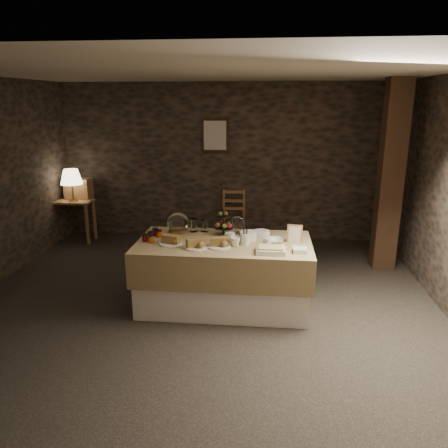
# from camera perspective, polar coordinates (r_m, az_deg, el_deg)

# --- Properties ---
(ground_plane) EXTENTS (5.50, 5.00, 0.01)m
(ground_plane) POSITION_cam_1_polar(r_m,az_deg,el_deg) (5.37, -2.67, -9.58)
(ground_plane) COLOR black
(ground_plane) RESTS_ON ground
(room_shell) EXTENTS (5.52, 5.02, 2.60)m
(room_shell) POSITION_cam_1_polar(r_m,az_deg,el_deg) (4.91, -2.90, 7.11)
(room_shell) COLOR black
(room_shell) RESTS_ON ground
(buffet_table) EXTENTS (1.96, 1.04, 0.78)m
(buffet_table) POSITION_cam_1_polar(r_m,az_deg,el_deg) (5.02, -0.01, -5.90)
(buffet_table) COLOR silver
(buffet_table) RESTS_ON ground_plane
(console_table) EXTENTS (0.65, 0.37, 0.70)m
(console_table) POSITION_cam_1_polar(r_m,az_deg,el_deg) (7.72, -19.16, 1.98)
(console_table) COLOR olive
(console_table) RESTS_ON ground_plane
(table_lamp) EXTENTS (0.35, 0.35, 0.53)m
(table_lamp) POSITION_cam_1_polar(r_m,az_deg,el_deg) (7.55, -19.33, 5.79)
(table_lamp) COLOR #B29048
(table_lamp) RESTS_ON console_table
(wine_rack) EXTENTS (0.42, 0.26, 0.34)m
(wine_rack) POSITION_cam_1_polar(r_m,az_deg,el_deg) (7.80, -18.48, 4.44)
(wine_rack) COLOR olive
(wine_rack) RESTS_ON console_table
(chair) EXTENTS (0.41, 0.39, 0.67)m
(chair) POSITION_cam_1_polar(r_m,az_deg,el_deg) (7.36, 1.26, 0.68)
(chair) COLOR olive
(chair) RESTS_ON ground_plane
(timber_column) EXTENTS (0.30, 0.30, 2.60)m
(timber_column) POSITION_cam_1_polar(r_m,az_deg,el_deg) (6.38, 20.89, 5.74)
(timber_column) COLOR black
(timber_column) RESTS_ON ground_plane
(framed_picture) EXTENTS (0.45, 0.04, 0.55)m
(framed_picture) POSITION_cam_1_polar(r_m,az_deg,el_deg) (7.34, -1.17, 11.51)
(framed_picture) COLOR black
(framed_picture) RESTS_ON room_shell
(plate_stack_a) EXTENTS (0.19, 0.19, 0.10)m
(plate_stack_a) POSITION_cam_1_polar(r_m,az_deg,el_deg) (4.96, 3.18, -1.54)
(plate_stack_a) COLOR silver
(plate_stack_a) RESTS_ON buffet_table
(plate_stack_b) EXTENTS (0.20, 0.20, 0.08)m
(plate_stack_b) POSITION_cam_1_polar(r_m,az_deg,el_deg) (5.05, 4.88, -1.36)
(plate_stack_b) COLOR silver
(plate_stack_b) RESTS_ON buffet_table
(cutlery_holder) EXTENTS (0.10, 0.10, 0.12)m
(cutlery_holder) POSITION_cam_1_polar(r_m,az_deg,el_deg) (4.81, 2.79, -2.00)
(cutlery_holder) COLOR silver
(cutlery_holder) RESTS_ON buffet_table
(cup_a) EXTENTS (0.13, 0.13, 0.10)m
(cup_a) POSITION_cam_1_polar(r_m,az_deg,el_deg) (4.91, 0.76, -1.73)
(cup_a) COLOR silver
(cup_a) RESTS_ON buffet_table
(cup_b) EXTENTS (0.13, 0.13, 0.10)m
(cup_b) POSITION_cam_1_polar(r_m,az_deg,el_deg) (4.75, 1.49, -2.33)
(cup_b) COLOR silver
(cup_b) RESTS_ON buffet_table
(mug_c) EXTENTS (0.09, 0.09, 0.09)m
(mug_c) POSITION_cam_1_polar(r_m,az_deg,el_deg) (4.93, 0.93, -1.68)
(mug_c) COLOR silver
(mug_c) RESTS_ON buffet_table
(mug_d) EXTENTS (0.08, 0.08, 0.09)m
(mug_d) POSITION_cam_1_polar(r_m,az_deg,el_deg) (4.78, 5.68, -2.36)
(mug_d) COLOR silver
(mug_d) RESTS_ON buffet_table
(bowl) EXTENTS (0.21, 0.21, 0.05)m
(bowl) POSITION_cam_1_polar(r_m,az_deg,el_deg) (4.90, 6.58, -2.18)
(bowl) COLOR silver
(bowl) RESTS_ON buffet_table
(cake_dome) EXTENTS (0.26, 0.26, 0.26)m
(cake_dome) POSITION_cam_1_polar(r_m,az_deg,el_deg) (5.24, -6.03, -0.04)
(cake_dome) COLOR olive
(cake_dome) RESTS_ON buffet_table
(fruit_stand) EXTENTS (0.22, 0.22, 0.31)m
(fruit_stand) POSITION_cam_1_polar(r_m,az_deg,el_deg) (5.13, -0.06, -0.06)
(fruit_stand) COLOR black
(fruit_stand) RESTS_ON buffet_table
(bread_platter_left) EXTENTS (0.26, 0.26, 0.11)m
(bread_platter_left) POSITION_cam_1_polar(r_m,az_deg,el_deg) (4.85, -6.96, -2.17)
(bread_platter_left) COLOR silver
(bread_platter_left) RESTS_ON buffet_table
(bread_platter_center) EXTENTS (0.26, 0.26, 0.11)m
(bread_platter_center) POSITION_cam_1_polar(r_m,az_deg,el_deg) (4.70, -3.70, -2.67)
(bread_platter_center) COLOR silver
(bread_platter_center) RESTS_ON buffet_table
(bread_platter_right) EXTENTS (0.26, 0.26, 0.11)m
(bread_platter_right) POSITION_cam_1_polar(r_m,az_deg,el_deg) (4.73, -0.67, -2.54)
(bread_platter_right) COLOR silver
(bread_platter_right) RESTS_ON buffet_table
(jam_jars) EXTENTS (0.18, 0.32, 0.07)m
(jam_jars) POSITION_cam_1_polar(r_m,az_deg,el_deg) (5.06, -9.33, -1.54)
(jam_jars) COLOR maroon
(jam_jars) RESTS_ON buffet_table
(tart_dish) EXTENTS (0.30, 0.22, 0.07)m
(tart_dish) POSITION_cam_1_polar(r_m,az_deg,el_deg) (4.57, 6.13, -3.37)
(tart_dish) COLOR silver
(tart_dish) RESTS_ON buffet_table
(square_dish) EXTENTS (0.14, 0.14, 0.04)m
(square_dish) POSITION_cam_1_polar(r_m,az_deg,el_deg) (4.64, 9.88, -3.38)
(square_dish) COLOR silver
(square_dish) RESTS_ON buffet_table
(menu_frame) EXTENTS (0.18, 0.08, 0.22)m
(menu_frame) POSITION_cam_1_polar(r_m,az_deg,el_deg) (4.93, 9.20, -1.36)
(menu_frame) COLOR olive
(menu_frame) RESTS_ON buffet_table
(storage_jar_a) EXTENTS (0.10, 0.10, 0.16)m
(storage_jar_a) POSITION_cam_1_polar(r_m,az_deg,el_deg) (5.28, -4.03, -0.13)
(storage_jar_a) COLOR white
(storage_jar_a) RESTS_ON buffet_table
(storage_jar_b) EXTENTS (0.09, 0.09, 0.14)m
(storage_jar_b) POSITION_cam_1_polar(r_m,az_deg,el_deg) (5.28, -2.56, -0.22)
(storage_jar_b) COLOR white
(storage_jar_b) RESTS_ON buffet_table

